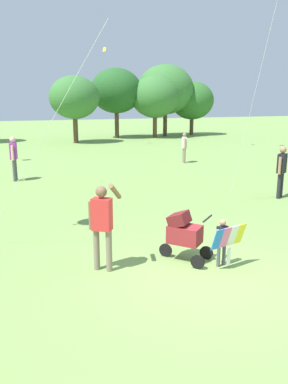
# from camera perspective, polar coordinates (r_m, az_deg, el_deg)

# --- Properties ---
(ground_plane) EXTENTS (120.00, 120.00, 0.00)m
(ground_plane) POSITION_cam_1_polar(r_m,az_deg,el_deg) (7.34, 9.29, -12.41)
(ground_plane) COLOR #75994C
(treeline_distant) EXTENTS (23.32, 6.95, 6.32)m
(treeline_distant) POSITION_cam_1_polar(r_m,az_deg,el_deg) (33.66, -2.61, 14.33)
(treeline_distant) COLOR brown
(treeline_distant) RESTS_ON ground
(child_with_butterfly_kite) EXTENTS (0.80, 0.41, 0.95)m
(child_with_butterfly_kite) POSITION_cam_1_polar(r_m,az_deg,el_deg) (7.62, 11.79, -6.79)
(child_with_butterfly_kite) COLOR #4C4C51
(child_with_butterfly_kite) RESTS_ON ground
(person_adult_flyer) EXTENTS (0.67, 0.45, 1.73)m
(person_adult_flyer) POSITION_cam_1_polar(r_m,az_deg,el_deg) (7.22, -6.25, -4.22)
(person_adult_flyer) COLOR #7F705B
(person_adult_flyer) RESTS_ON ground
(stroller) EXTENTS (0.93, 1.01, 1.03)m
(stroller) POSITION_cam_1_polar(r_m,az_deg,el_deg) (7.79, 5.95, -5.93)
(stroller) COLOR black
(stroller) RESTS_ON ground
(person_red_shirt) EXTENTS (0.32, 0.57, 1.79)m
(person_red_shirt) POSITION_cam_1_polar(r_m,az_deg,el_deg) (16.32, -18.81, 5.25)
(person_red_shirt) COLOR #4C4C51
(person_red_shirt) RESTS_ON ground
(person_sitting_far) EXTENTS (0.29, 0.49, 1.57)m
(person_sitting_far) POSITION_cam_1_polar(r_m,az_deg,el_deg) (20.14, 6.01, 6.94)
(person_sitting_far) COLOR #7F705B
(person_sitting_far) RESTS_ON ground
(person_back_turned) EXTENTS (0.48, 0.40, 1.72)m
(person_back_turned) POSITION_cam_1_polar(r_m,az_deg,el_deg) (13.46, 19.78, 3.40)
(person_back_turned) COLOR #232328
(person_back_turned) RESTS_ON ground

